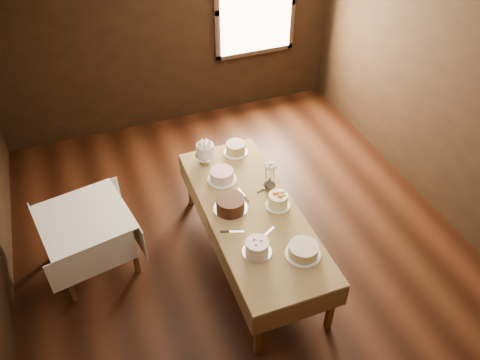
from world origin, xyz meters
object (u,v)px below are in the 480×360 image
object	(u,v)px
display_table	(252,214)
flower_vase	(269,184)
cake_flowers	(278,201)
cake_server_a	(269,231)
side_table	(85,223)
cake_chocolate	(230,204)
cake_lattice	(222,176)
cake_server_e	(237,231)
cake_server_c	(241,192)
cake_cream	(303,250)
cake_speckled	(236,148)
cake_swirl	(257,247)
cake_meringue	(205,154)
cake_server_d	(268,186)

from	to	relation	value
display_table	flower_vase	xyz separation A→B (m)	(0.30, 0.26, 0.12)
display_table	cake_flowers	world-z (taller)	cake_flowers
cake_server_a	side_table	bearing A→B (deg)	124.24
cake_chocolate	cake_flowers	size ratio (longest dim) A/B	1.36
cake_lattice	flower_vase	bearing A→B (deg)	-36.47
cake_server_a	cake_server_e	world-z (taller)	same
cake_lattice	cake_server_c	distance (m)	0.30
cake_cream	cake_server_c	bearing A→B (deg)	102.55
cake_speckled	cake_cream	bearing A→B (deg)	-88.75
cake_lattice	cake_server_e	xyz separation A→B (m)	(-0.12, -0.80, -0.05)
cake_cream	cake_server_e	bearing A→B (deg)	133.90
cake_lattice	cake_server_e	size ratio (longest dim) A/B	1.36
cake_server_e	flower_vase	distance (m)	0.74
cake_swirl	cake_meringue	bearing A→B (deg)	91.00
side_table	cake_server_e	size ratio (longest dim) A/B	4.29
side_table	cake_server_c	distance (m)	1.66
cake_speckled	cake_lattice	distance (m)	0.52
cake_swirl	cake_server_a	xyz separation A→B (m)	(0.22, 0.21, -0.06)
cake_cream	cake_swirl	bearing A→B (deg)	155.46
cake_flowers	cake_server_e	distance (m)	0.57
cake_lattice	cake_server_a	world-z (taller)	cake_lattice
side_table	cake_server_a	size ratio (longest dim) A/B	4.29
cake_speckled	cake_server_a	distance (m)	1.32
side_table	cake_server_d	size ratio (longest dim) A/B	4.29
cake_cream	flower_vase	bearing A→B (deg)	85.30
cake_meringue	flower_vase	xyz separation A→B (m)	(0.50, -0.70, -0.05)
cake_server_a	cake_chocolate	bearing A→B (deg)	90.46
cake_lattice	cake_chocolate	bearing A→B (deg)	-98.48
cake_cream	cake_flowers	bearing A→B (deg)	85.58
display_table	cake_flowers	size ratio (longest dim) A/B	9.02
cake_lattice	flower_vase	world-z (taller)	flower_vase
cake_speckled	cake_server_a	size ratio (longest dim) A/B	1.21
display_table	cake_speckled	bearing A→B (deg)	79.23
cake_lattice	cake_server_c	world-z (taller)	cake_lattice
cake_chocolate	cake_server_d	bearing A→B (deg)	19.75
side_table	cake_server_c	world-z (taller)	side_table
cake_server_c	cake_server_d	size ratio (longest dim) A/B	1.00
cake_speckled	cake_server_e	world-z (taller)	cake_speckled
cake_server_d	cake_server_e	distance (m)	0.76
cake_server_a	cake_lattice	bearing A→B (deg)	72.26
cake_meringue	cake_server_d	bearing A→B (deg)	-52.61
side_table	cake_server_e	world-z (taller)	side_table
cake_chocolate	cake_server_d	world-z (taller)	cake_chocolate
cake_server_d	flower_vase	size ratio (longest dim) A/B	1.75
cake_speckled	cake_server_c	world-z (taller)	cake_speckled
cake_cream	cake_meringue	bearing A→B (deg)	104.08
display_table	cake_swirl	xyz separation A→B (m)	(-0.17, -0.54, 0.12)
cake_cream	cake_server_c	world-z (taller)	cake_cream
cake_meringue	cake_lattice	distance (m)	0.39
side_table	cake_swirl	size ratio (longest dim) A/B	3.28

